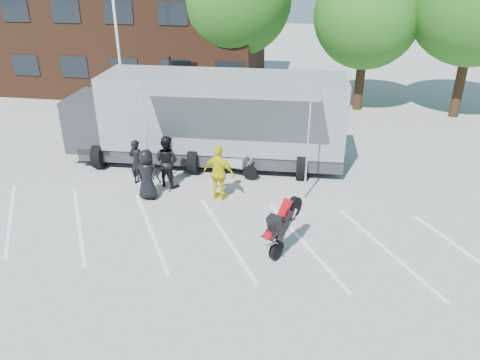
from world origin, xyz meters
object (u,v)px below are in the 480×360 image
(transporter_truck, at_px, (212,162))
(flagpole, at_px, (121,22))
(parked_motorcycle, at_px, (234,177))
(stunt_bike_rider, at_px, (288,250))
(spectator_leather_a, at_px, (147,174))
(spectator_leather_c, at_px, (167,161))
(tree_mid, at_px, (367,16))
(spectator_leather_b, at_px, (137,162))
(spectator_hivis, at_px, (219,173))

(transporter_truck, bearing_deg, flagpole, 142.21)
(transporter_truck, height_order, parked_motorcycle, transporter_truck)
(stunt_bike_rider, xyz_separation_m, spectator_leather_a, (-5.09, 2.46, 0.91))
(parked_motorcycle, xyz_separation_m, spectator_leather_c, (-2.31, -1.11, 0.97))
(flagpole, bearing_deg, tree_mid, 23.97)
(stunt_bike_rider, xyz_separation_m, spectator_leather_b, (-5.84, 3.48, 0.88))
(spectator_hivis, bearing_deg, parked_motorcycle, -80.07)
(spectator_leather_b, distance_m, spectator_hivis, 3.31)
(stunt_bike_rider, bearing_deg, parked_motorcycle, 146.66)
(flagpole, bearing_deg, spectator_hivis, -48.98)
(stunt_bike_rider, height_order, spectator_leather_c, spectator_leather_c)
(flagpole, xyz_separation_m, spectator_leather_a, (3.30, -6.97, -4.14))
(tree_mid, height_order, spectator_hivis, tree_mid)
(spectator_leather_a, bearing_deg, stunt_bike_rider, 159.65)
(parked_motorcycle, bearing_deg, flagpole, 65.92)
(parked_motorcycle, bearing_deg, spectator_hivis, -171.68)
(transporter_truck, xyz_separation_m, parked_motorcycle, (1.14, -1.24, 0.00))
(spectator_hivis, bearing_deg, spectator_leather_a, 23.14)
(flagpole, height_order, spectator_leather_a, flagpole)
(transporter_truck, relative_size, spectator_leather_a, 6.28)
(spectator_leather_b, height_order, spectator_hivis, spectator_hivis)
(spectator_leather_b, xyz_separation_m, spectator_hivis, (3.23, -0.72, 0.12))
(spectator_leather_b, bearing_deg, flagpole, -53.60)
(parked_motorcycle, height_order, spectator_leather_b, spectator_leather_b)
(tree_mid, bearing_deg, spectator_leather_c, -124.83)
(tree_mid, bearing_deg, spectator_hivis, -115.08)
(tree_mid, relative_size, spectator_leather_c, 3.95)
(transporter_truck, bearing_deg, spectator_leather_a, -116.08)
(parked_motorcycle, height_order, spectator_hivis, spectator_hivis)
(transporter_truck, relative_size, parked_motorcycle, 5.93)
(parked_motorcycle, relative_size, spectator_leather_a, 1.06)
(parked_motorcycle, bearing_deg, spectator_leather_c, 130.02)
(transporter_truck, bearing_deg, spectator_leather_c, -118.36)
(tree_mid, distance_m, spectator_leather_a, 14.92)
(tree_mid, bearing_deg, flagpole, -156.03)
(flagpole, bearing_deg, spectator_leather_b, -66.71)
(spectator_leather_a, bearing_deg, spectator_leather_c, -103.72)
(transporter_truck, height_order, spectator_leather_b, transporter_truck)
(parked_motorcycle, bearing_deg, tree_mid, -13.86)
(stunt_bike_rider, distance_m, spectator_leather_c, 5.98)
(flagpole, xyz_separation_m, spectator_leather_c, (3.68, -5.87, -4.08))
(stunt_bike_rider, bearing_deg, spectator_leather_c, 172.41)
(stunt_bike_rider, distance_m, spectator_leather_b, 6.85)
(stunt_bike_rider, bearing_deg, spectator_leather_a, -176.36)
(transporter_truck, xyz_separation_m, spectator_leather_c, (-1.17, -2.35, 0.97))
(flagpole, xyz_separation_m, stunt_bike_rider, (8.39, -9.42, -5.05))
(stunt_bike_rider, height_order, spectator_leather_b, spectator_leather_b)
(flagpole, distance_m, spectator_hivis, 9.71)
(spectator_leather_a, height_order, spectator_leather_b, spectator_leather_a)
(flagpole, height_order, stunt_bike_rider, flagpole)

